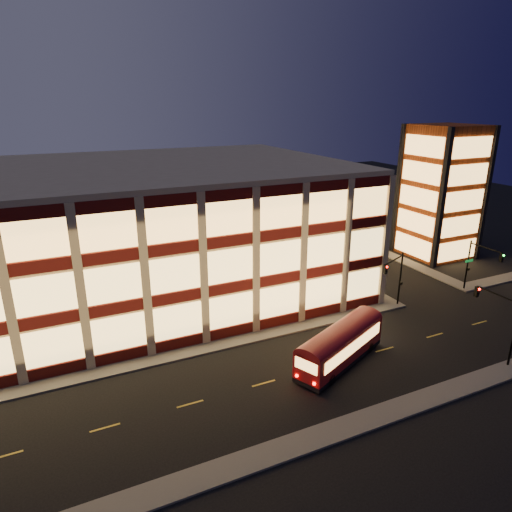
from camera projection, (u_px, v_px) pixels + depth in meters
ground at (191, 358)px, 39.26m from camera, size 200.00×200.00×0.00m
sidewalk_office_south at (154, 360)px, 38.88m from camera, size 54.00×2.00×0.15m
sidewalk_office_east at (314, 260)px, 63.06m from camera, size 2.00×30.00×0.15m
sidewalk_tower_south at (500, 279)px, 56.23m from camera, size 14.00×2.00×0.15m
sidewalk_tower_west at (377, 249)px, 67.50m from camera, size 2.00×30.00×0.15m
sidewalk_near at (256, 459)px, 28.11m from camera, size 100.00×2.00×0.15m
office_building at (116, 232)px, 50.19m from camera, size 50.45×30.45×14.50m
stair_tower at (441, 192)px, 62.69m from camera, size 8.60×8.60×18.00m
traffic_signal_far at (395, 273)px, 47.09m from camera, size 3.79×1.87×6.00m
traffic_signal_right at (479, 260)px, 50.91m from camera, size 1.20×4.37×6.00m
traffic_signal_near at (500, 314)px, 37.97m from camera, size 0.32×4.45×6.00m
trolley_bus at (340, 343)px, 37.97m from camera, size 10.17×6.38×3.40m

